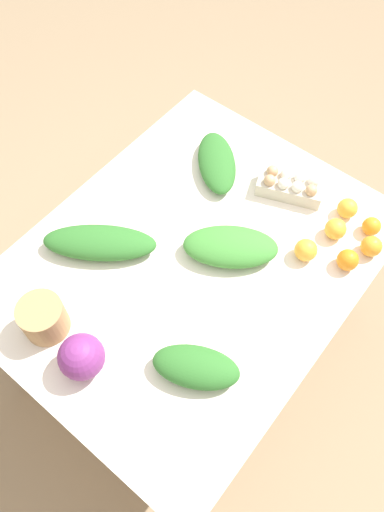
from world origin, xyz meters
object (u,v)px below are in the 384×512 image
Objects in this scene: greens_bunch_chard at (217,162)px; orange_2 at (335,229)px; greens_bunch_dandelion at (100,243)px; orange_0 at (347,208)px; paper_bag at (43,318)px; orange_5 at (372,226)px; greens_bunch_beet_tops at (196,367)px; orange_3 at (348,260)px; orange_1 at (371,246)px; egg_carton at (290,186)px; orange_4 at (306,250)px; greens_bunch_kale at (230,247)px; cabbage_purple at (81,357)px.

orange_2 is (-0.02, 0.52, 0.00)m from greens_bunch_chard.
greens_bunch_dandelion is 0.90m from orange_0.
orange_2 is (-0.89, 0.53, -0.03)m from paper_bag.
orange_5 is (-0.98, 0.63, -0.03)m from paper_bag.
greens_bunch_beet_tops reaches higher than orange_3.
paper_bag reaches higher than orange_0.
greens_bunch_chard is 4.20× the size of orange_1.
orange_2 is 1.02× the size of orange_3.
greens_bunch_beet_tops is at bearing -15.10° from orange_3.
orange_5 is (-0.11, 0.61, -0.00)m from greens_bunch_chard.
egg_carton is at bearing 162.13° from paper_bag.
orange_4 is (0.16, -0.17, 0.00)m from orange_1.
greens_bunch_chard is at bearing -76.19° from orange_0.
greens_bunch_kale is 0.44m from greens_bunch_beet_tops.
greens_bunch_dandelion is 5.21× the size of orange_2.
orange_0 is 0.17m from orange_1.
cabbage_purple is 0.90m from greens_bunch_chard.
cabbage_purple reaches higher than orange_0.
greens_bunch_beet_tops is at bearing -11.53° from orange_5.
greens_bunch_kale is 4.15× the size of orange_4.
greens_bunch_dandelion is 0.55m from greens_bunch_beet_tops.
orange_4 is at bearing -13.77° from orange_2.
orange_2 reaches higher than orange_0.
orange_0 is 0.93× the size of orange_4.
orange_2 is at bearing -130.82° from orange_3.
greens_bunch_chard is at bearing -87.13° from orange_1.
orange_3 is (-0.62, 0.17, -0.00)m from greens_bunch_beet_tops.
cabbage_purple is 0.36× the size of greens_bunch_dandelion.
greens_bunch_dandelion reaches higher than orange_0.
orange_4 is (0.20, 0.20, -0.00)m from egg_carton.
orange_3 is at bearing 113.39° from orange_4.
greens_bunch_beet_tops reaches higher than orange_2.
greens_bunch_beet_tops is (0.14, 0.54, 0.00)m from greens_bunch_dandelion.
orange_3 is at bearing 121.72° from greens_bunch_kale.
orange_3 is at bearing 141.73° from paper_bag.
orange_5 is at bearing 156.02° from cabbage_purple.
greens_bunch_beet_tops is at bearing -3.57° from orange_4.
greens_bunch_beet_tops is at bearing 125.26° from cabbage_purple.
cabbage_purple reaches higher than paper_bag.
orange_2 is at bearing -36.09° from egg_carton.
paper_bag is 0.44× the size of greens_bunch_kale.
cabbage_purple is 0.97m from egg_carton.
orange_1 is at bearing -28.31° from egg_carton.
egg_carton is at bearing -113.82° from orange_3.
orange_3 is (0.14, 0.33, -0.01)m from egg_carton.
orange_3 is at bearing 164.90° from greens_bunch_beet_tops.
orange_5 is at bearing 151.57° from orange_4.
greens_bunch_kale is 0.26m from orange_4.
orange_4 is (-0.76, 0.31, -0.03)m from cabbage_purple.
paper_bag is at bearing -129.23° from egg_carton.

